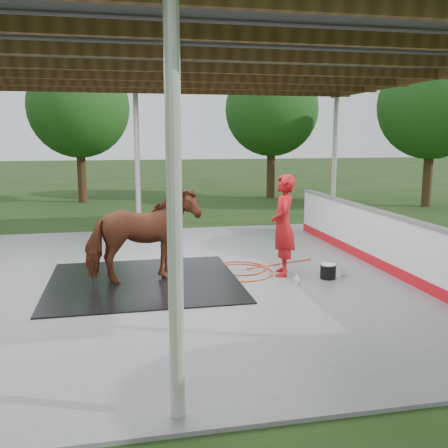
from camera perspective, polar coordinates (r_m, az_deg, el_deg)
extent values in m
plane|color=#1E3814|center=(9.43, -8.53, -6.47)|extent=(100.00, 100.00, 0.00)
cube|color=slate|center=(9.42, -8.53, -6.32)|extent=(12.00, 10.00, 0.05)
cylinder|color=beige|center=(4.42, -5.68, 1.12)|extent=(0.14, 0.14, 3.85)
cylinder|color=beige|center=(13.76, -9.87, 7.01)|extent=(0.14, 0.14, 3.85)
cylinder|color=beige|center=(15.07, 12.51, 7.16)|extent=(0.14, 0.14, 3.85)
cube|color=brown|center=(6.18, -7.80, 21.08)|extent=(12.00, 0.10, 0.18)
cube|color=brown|center=(7.65, -8.63, 18.88)|extent=(12.00, 0.10, 0.18)
cube|color=brown|center=(9.13, -9.18, 17.39)|extent=(12.00, 0.10, 0.18)
cube|color=brown|center=(10.62, -9.57, 16.32)|extent=(12.00, 0.10, 0.18)
cube|color=brown|center=(12.11, -9.86, 15.51)|extent=(12.00, 0.10, 0.18)
cube|color=brown|center=(13.60, -10.09, 14.88)|extent=(12.00, 0.10, 0.18)
cube|color=brown|center=(11.00, 23.28, 15.44)|extent=(0.12, 10.00, 0.18)
cube|color=#38383A|center=(9.16, -9.21, 18.63)|extent=(12.60, 10.60, 0.10)
cube|color=red|center=(10.65, 17.02, -4.06)|extent=(0.14, 8.00, 0.20)
cube|color=white|center=(10.55, 17.18, -1.42)|extent=(0.12, 8.00, 1.00)
cube|color=slate|center=(10.46, 17.33, 1.38)|extent=(0.16, 8.00, 0.06)
cylinder|color=#382314|center=(21.15, -15.93, 5.38)|extent=(0.36, 0.36, 2.20)
sphere|color=#194714|center=(21.13, -16.29, 12.69)|extent=(4.00, 4.00, 4.00)
cylinder|color=#382314|center=(22.06, 5.37, 5.89)|extent=(0.36, 0.36, 2.20)
sphere|color=#194714|center=(22.04, 5.48, 12.91)|extent=(4.00, 4.00, 4.00)
cylinder|color=#382314|center=(20.59, 22.23, 4.91)|extent=(0.36, 0.36, 2.20)
sphere|color=#194714|center=(20.56, 22.73, 12.42)|extent=(4.00, 4.00, 4.00)
cube|color=black|center=(9.20, -9.14, -6.50)|extent=(3.38, 3.17, 0.03)
imported|color=brown|center=(9.00, -9.29, -1.35)|extent=(2.13, 1.39, 1.66)
imported|color=#AA1214|center=(9.43, 6.78, -0.16)|extent=(0.63, 0.79, 1.91)
cylinder|color=black|center=(9.48, 11.80, -5.36)|extent=(0.29, 0.29, 0.26)
cylinder|color=white|center=(9.45, 11.83, -4.61)|extent=(0.27, 0.27, 0.03)
imported|color=silver|center=(9.69, 13.54, -4.99)|extent=(0.15, 0.15, 0.29)
imported|color=#338CD8|center=(9.05, 8.31, -6.26)|extent=(0.11, 0.11, 0.18)
torus|color=#AD370C|center=(9.68, 1.85, -5.54)|extent=(1.29, 1.29, 0.02)
torus|color=#AD370C|center=(9.97, 1.75, -5.08)|extent=(1.08, 1.08, 0.02)
cylinder|color=#AD370C|center=(10.37, 6.37, -4.55)|extent=(1.53, 0.52, 0.02)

